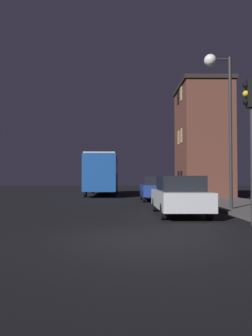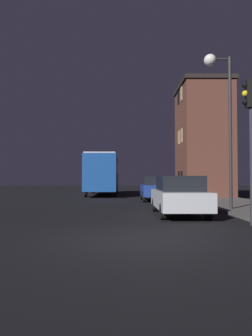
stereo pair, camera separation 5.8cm
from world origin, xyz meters
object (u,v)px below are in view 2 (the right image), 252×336
at_px(bus, 103,172).
at_px(car_mid_lane, 156,188).
at_px(car_near_lane, 179,195).
at_px(traffic_light, 250,121).
at_px(streetlamp, 219,91).

relative_size(bus, car_mid_lane, 2.51).
relative_size(car_near_lane, car_mid_lane, 1.16).
bearing_deg(traffic_light, car_mid_lane, 99.39).
xyz_separation_m(bus, car_mid_lane, (3.98, -7.80, -1.26)).
distance_m(streetlamp, car_near_lane, 5.34).
height_order(traffic_light, car_mid_lane, traffic_light).
relative_size(bus, car_near_lane, 2.16).
bearing_deg(streetlamp, car_near_lane, -144.21).
xyz_separation_m(traffic_light, car_mid_lane, (-1.89, 11.41, -2.47)).
distance_m(traffic_light, car_near_lane, 4.23).
relative_size(traffic_light, car_mid_lane, 1.15).
bearing_deg(streetlamp, bus, 112.73).
relative_size(traffic_light, bus, 0.46).
bearing_deg(bus, car_near_lane, -75.99).
height_order(bus, car_mid_lane, bus).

